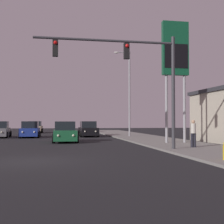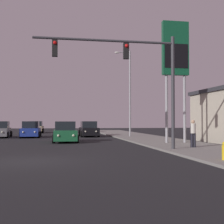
{
  "view_description": "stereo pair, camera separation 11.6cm",
  "coord_description": "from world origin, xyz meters",
  "px_view_note": "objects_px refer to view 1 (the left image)",
  "views": [
    {
      "loc": [
        1.0,
        -13.77,
        1.73
      ],
      "look_at": [
        5.03,
        8.3,
        2.37
      ],
      "focal_mm": 50.0,
      "sensor_mm": 36.0,
      "label": 1
    },
    {
      "loc": [
        1.12,
        -13.8,
        1.73
      ],
      "look_at": [
        5.03,
        8.3,
        2.37
      ],
      "focal_mm": 50.0,
      "sensor_mm": 36.0,
      "label": 2
    }
  ],
  "objects_px": {
    "car_tan": "(35,128)",
    "traffic_light_mast": "(134,67)",
    "street_lamp": "(128,89)",
    "pedestrian_on_sidewalk": "(193,132)",
    "car_black": "(88,130)",
    "gas_station_sign": "(175,55)",
    "car_green": "(65,133)",
    "car_blue": "(30,130)"
  },
  "relations": [
    {
      "from": "car_tan",
      "to": "traffic_light_mast",
      "type": "xyz_separation_m",
      "value": [
        7.18,
        -29.1,
        4.0
      ]
    },
    {
      "from": "street_lamp",
      "to": "pedestrian_on_sidewalk",
      "type": "xyz_separation_m",
      "value": [
        0.7,
        -14.17,
        -4.08
      ]
    },
    {
      "from": "car_black",
      "to": "gas_station_sign",
      "type": "xyz_separation_m",
      "value": [
        5.19,
        -12.38,
        5.86
      ]
    },
    {
      "from": "car_green",
      "to": "pedestrian_on_sidewalk",
      "type": "relative_size",
      "value": 2.59
    },
    {
      "from": "car_tan",
      "to": "traffic_light_mast",
      "type": "height_order",
      "value": "traffic_light_mast"
    },
    {
      "from": "car_green",
      "to": "gas_station_sign",
      "type": "bearing_deg",
      "value": 154.69
    },
    {
      "from": "street_lamp",
      "to": "gas_station_sign",
      "type": "relative_size",
      "value": 1.0
    },
    {
      "from": "car_green",
      "to": "car_black",
      "type": "bearing_deg",
      "value": -107.54
    },
    {
      "from": "traffic_light_mast",
      "to": "street_lamp",
      "type": "height_order",
      "value": "street_lamp"
    },
    {
      "from": "car_black",
      "to": "traffic_light_mast",
      "type": "distance_m",
      "value": 17.62
    },
    {
      "from": "car_blue",
      "to": "gas_station_sign",
      "type": "height_order",
      "value": "gas_station_sign"
    },
    {
      "from": "street_lamp",
      "to": "pedestrian_on_sidewalk",
      "type": "relative_size",
      "value": 5.39
    },
    {
      "from": "car_tan",
      "to": "gas_station_sign",
      "type": "distance_m",
      "value": 27.58
    },
    {
      "from": "street_lamp",
      "to": "pedestrian_on_sidewalk",
      "type": "height_order",
      "value": "street_lamp"
    },
    {
      "from": "car_blue",
      "to": "car_tan",
      "type": "xyz_separation_m",
      "value": [
        -0.22,
        12.56,
        0.0
      ]
    },
    {
      "from": "traffic_light_mast",
      "to": "pedestrian_on_sidewalk",
      "type": "relative_size",
      "value": 4.81
    },
    {
      "from": "car_blue",
      "to": "car_black",
      "type": "relative_size",
      "value": 1.0
    },
    {
      "from": "car_blue",
      "to": "car_black",
      "type": "height_order",
      "value": "same"
    },
    {
      "from": "gas_station_sign",
      "to": "pedestrian_on_sidewalk",
      "type": "bearing_deg",
      "value": -96.92
    },
    {
      "from": "car_green",
      "to": "gas_station_sign",
      "type": "distance_m",
      "value": 10.64
    },
    {
      "from": "gas_station_sign",
      "to": "car_black",
      "type": "bearing_deg",
      "value": 112.73
    },
    {
      "from": "car_blue",
      "to": "traffic_light_mast",
      "type": "distance_m",
      "value": 18.39
    },
    {
      "from": "car_blue",
      "to": "car_green",
      "type": "relative_size",
      "value": 1.0
    },
    {
      "from": "street_lamp",
      "to": "gas_station_sign",
      "type": "bearing_deg",
      "value": -83.3
    },
    {
      "from": "car_black",
      "to": "car_tan",
      "type": "bearing_deg",
      "value": -62.96
    },
    {
      "from": "gas_station_sign",
      "to": "car_green",
      "type": "bearing_deg",
      "value": 154.01
    },
    {
      "from": "car_green",
      "to": "car_black",
      "type": "xyz_separation_m",
      "value": [
        2.8,
        8.49,
        0.0
      ]
    },
    {
      "from": "car_green",
      "to": "pedestrian_on_sidewalk",
      "type": "bearing_deg",
      "value": 134.1
    },
    {
      "from": "car_green",
      "to": "gas_station_sign",
      "type": "xyz_separation_m",
      "value": [
        7.98,
        -3.89,
        5.86
      ]
    },
    {
      "from": "car_blue",
      "to": "street_lamp",
      "type": "relative_size",
      "value": 0.48
    },
    {
      "from": "car_blue",
      "to": "pedestrian_on_sidewalk",
      "type": "distance_m",
      "value": 19.18
    },
    {
      "from": "car_blue",
      "to": "car_black",
      "type": "distance_m",
      "value": 6.18
    },
    {
      "from": "car_black",
      "to": "traffic_light_mast",
      "type": "bearing_deg",
      "value": 91.7
    },
    {
      "from": "street_lamp",
      "to": "gas_station_sign",
      "type": "height_order",
      "value": "same"
    },
    {
      "from": "car_black",
      "to": "traffic_light_mast",
      "type": "relative_size",
      "value": 0.54
    },
    {
      "from": "car_green",
      "to": "traffic_light_mast",
      "type": "bearing_deg",
      "value": 113.32
    },
    {
      "from": "car_green",
      "to": "car_black",
      "type": "height_order",
      "value": "same"
    },
    {
      "from": "gas_station_sign",
      "to": "pedestrian_on_sidewalk",
      "type": "relative_size",
      "value": 5.39
    },
    {
      "from": "car_black",
      "to": "pedestrian_on_sidewalk",
      "type": "xyz_separation_m",
      "value": [
        4.7,
        -16.41,
        0.27
      ]
    },
    {
      "from": "car_green",
      "to": "pedestrian_on_sidewalk",
      "type": "xyz_separation_m",
      "value": [
        7.49,
        -7.92,
        0.27
      ]
    },
    {
      "from": "car_green",
      "to": "traffic_light_mast",
      "type": "height_order",
      "value": "traffic_light_mast"
    },
    {
      "from": "car_blue",
      "to": "street_lamp",
      "type": "height_order",
      "value": "street_lamp"
    }
  ]
}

